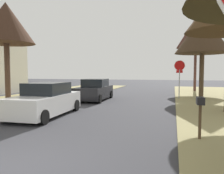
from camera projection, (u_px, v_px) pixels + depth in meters
stop_sign_far at (179, 71)px, 17.27m from camera, size 0.81×0.43×2.96m
street_tree_right_mid_b at (203, 34)px, 17.48m from camera, size 4.21×4.21×6.54m
street_tree_right_far at (196, 32)px, 23.95m from camera, size 4.05×4.05×7.98m
street_tree_left_mid_a at (6, 24)px, 13.87m from camera, size 3.46×3.46×6.36m
parked_sedan_white at (46, 101)px, 10.60m from camera, size 2.09×4.47×1.57m
parked_sedan_black at (95, 90)px, 16.74m from camera, size 2.09×4.47×1.57m
curbside_mailbox at (200, 106)px, 6.73m from camera, size 0.22×0.44×1.27m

